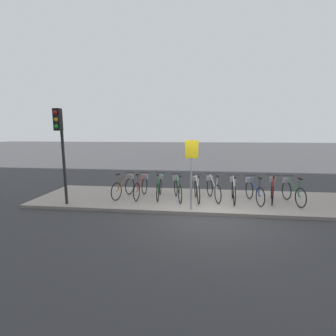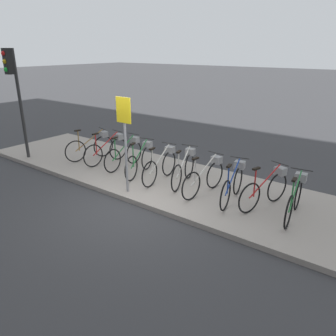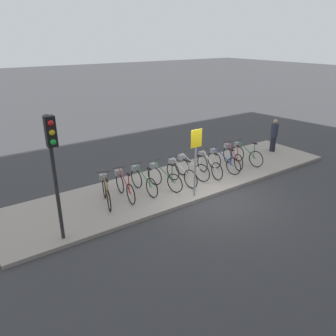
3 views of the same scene
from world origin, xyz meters
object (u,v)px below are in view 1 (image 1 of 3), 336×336
parked_bicycle_8 (272,190)px  parked_bicycle_4 (197,189)px  parked_bicycle_0 (125,186)px  parked_bicycle_6 (233,190)px  parked_bicycle_5 (213,188)px  parked_bicycle_3 (177,188)px  sign_post (191,163)px  parked_bicycle_1 (142,186)px  traffic_light (60,137)px  parked_bicycle_7 (254,190)px  parked_bicycle_2 (159,186)px  parked_bicycle_9 (292,191)px

parked_bicycle_8 → parked_bicycle_4: bearing=-176.4°
parked_bicycle_0 → parked_bicycle_6: 4.35m
parked_bicycle_5 → parked_bicycle_6: (0.77, -0.19, 0.00)m
parked_bicycle_3 → parked_bicycle_6: same height
parked_bicycle_0 → sign_post: sign_post is taller
parked_bicycle_0 → parked_bicycle_6: same height
parked_bicycle_1 → parked_bicycle_8: (5.14, 0.02, 0.00)m
traffic_light → parked_bicycle_1: bearing=27.9°
parked_bicycle_7 → parked_bicycle_8: bearing=13.7°
parked_bicycle_0 → parked_bicycle_3: bearing=-2.4°
traffic_light → parked_bicycle_5: bearing=14.2°
parked_bicycle_2 → parked_bicycle_6: size_ratio=1.00×
parked_bicycle_8 → parked_bicycle_7: bearing=-166.3°
traffic_light → parked_bicycle_0: bearing=35.1°
traffic_light → parked_bicycle_7: bearing=9.7°
parked_bicycle_2 → parked_bicycle_4: same height
traffic_light → parked_bicycle_2: bearing=22.6°
parked_bicycle_0 → parked_bicycle_8: (5.83, 0.06, 0.00)m
traffic_light → sign_post: traffic_light is taller
parked_bicycle_0 → parked_bicycle_1: size_ratio=0.97×
parked_bicycle_6 → traffic_light: traffic_light is taller
parked_bicycle_5 → parked_bicycle_7: size_ratio=0.98×
parked_bicycle_4 → sign_post: sign_post is taller
parked_bicycle_1 → traffic_light: traffic_light is taller
parked_bicycle_0 → traffic_light: (-1.85, -1.30, 2.02)m
parked_bicycle_5 → parked_bicycle_2: bearing=-179.9°
parked_bicycle_7 → parked_bicycle_5: bearing=173.0°
parked_bicycle_7 → parked_bicycle_9: same height
parked_bicycle_4 → parked_bicycle_5: 0.66m
parked_bicycle_5 → parked_bicycle_9: 2.93m
traffic_light → sign_post: 4.66m
parked_bicycle_6 → parked_bicycle_8: 1.50m
parked_bicycle_0 → traffic_light: bearing=-144.9°
parked_bicycle_2 → parked_bicycle_9: bearing=-1.4°
parked_bicycle_4 → parked_bicycle_8: (2.89, 0.18, 0.00)m
parked_bicycle_2 → parked_bicycle_8: size_ratio=1.04×
parked_bicycle_5 → parked_bicycle_8: (2.25, -0.00, 0.00)m
parked_bicycle_3 → traffic_light: size_ratio=0.48×
sign_post → parked_bicycle_8: bearing=23.0°
parked_bicycle_6 → parked_bicycle_7: 0.75m
parked_bicycle_1 → parked_bicycle_4: (2.25, -0.16, 0.00)m
parked_bicycle_0 → parked_bicycle_5: bearing=1.1°
parked_bicycle_8 → sign_post: bearing=-157.0°
sign_post → parked_bicycle_2: bearing=134.6°
parked_bicycle_2 → parked_bicycle_4: bearing=-6.8°
parked_bicycle_3 → traffic_light: (-4.04, -1.21, 2.02)m
parked_bicycle_4 → parked_bicycle_6: same height
parked_bicycle_7 → traffic_light: traffic_light is taller
parked_bicycle_5 → parked_bicycle_8: size_ratio=1.01×
parked_bicycle_8 → traffic_light: 8.07m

